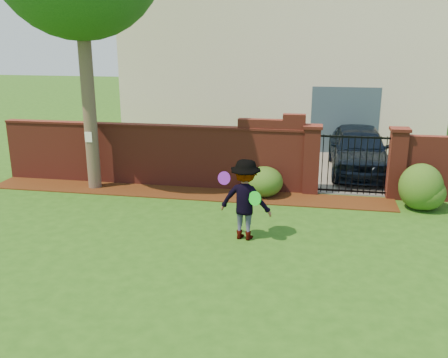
% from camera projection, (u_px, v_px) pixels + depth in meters
% --- Properties ---
extents(ground, '(80.00, 80.00, 0.01)m').
position_uv_depth(ground, '(189.00, 246.00, 10.13)').
color(ground, '#265314').
rests_on(ground, ground).
extents(mulch_bed, '(11.10, 1.08, 0.03)m').
position_uv_depth(mulch_bed, '(185.00, 193.00, 13.44)').
color(mulch_bed, '#391A0A').
rests_on(mulch_bed, ground).
extents(brick_wall, '(8.70, 0.31, 2.16)m').
position_uv_depth(brick_wall, '(154.00, 153.00, 14.00)').
color(brick_wall, maroon).
rests_on(brick_wall, ground).
extents(pillar_left, '(0.50, 0.50, 1.88)m').
position_uv_depth(pillar_left, '(311.00, 159.00, 13.22)').
color(pillar_left, maroon).
rests_on(pillar_left, ground).
extents(pillar_right, '(0.50, 0.50, 1.88)m').
position_uv_depth(pillar_right, '(397.00, 163.00, 12.84)').
color(pillar_right, maroon).
rests_on(pillar_right, ground).
extents(iron_gate, '(1.78, 0.03, 1.60)m').
position_uv_depth(iron_gate, '(353.00, 165.00, 13.06)').
color(iron_gate, black).
rests_on(iron_gate, ground).
extents(driveway, '(3.20, 8.00, 0.01)m').
position_uv_depth(driveway, '(344.00, 160.00, 17.07)').
color(driveway, '#65625F').
rests_on(driveway, ground).
extents(house, '(12.40, 6.40, 6.30)m').
position_uv_depth(house, '(282.00, 60.00, 20.39)').
color(house, '#F2E5CA').
rests_on(house, ground).
extents(car, '(1.78, 4.34, 1.47)m').
position_uv_depth(car, '(360.00, 151.00, 15.13)').
color(car, black).
rests_on(car, ground).
extents(paper_notice, '(0.20, 0.01, 0.28)m').
position_uv_depth(paper_notice, '(88.00, 137.00, 13.36)').
color(paper_notice, white).
rests_on(paper_notice, tree).
extents(shrub_left, '(0.99, 0.99, 0.81)m').
position_uv_depth(shrub_left, '(264.00, 182.00, 13.11)').
color(shrub_left, '#214F17').
rests_on(shrub_left, ground).
extents(shrub_middle, '(1.06, 1.06, 1.16)m').
position_uv_depth(shrub_middle, '(421.00, 187.00, 12.09)').
color(shrub_middle, '#214F17').
rests_on(shrub_middle, ground).
extents(shrub_right, '(0.99, 0.99, 0.88)m').
position_uv_depth(shrub_right, '(425.00, 192.00, 12.12)').
color(shrub_right, '#214F17').
rests_on(shrub_right, ground).
extents(man, '(1.22, 0.84, 1.73)m').
position_uv_depth(man, '(245.00, 200.00, 10.25)').
color(man, gray).
rests_on(man, ground).
extents(frisbee_purple, '(0.29, 0.14, 0.28)m').
position_uv_depth(frisbee_purple, '(224.00, 178.00, 10.18)').
color(frisbee_purple, purple).
rests_on(frisbee_purple, man).
extents(frisbee_green, '(0.29, 0.20, 0.30)m').
position_uv_depth(frisbee_green, '(255.00, 198.00, 9.98)').
color(frisbee_green, '#1BCB25').
rests_on(frisbee_green, man).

